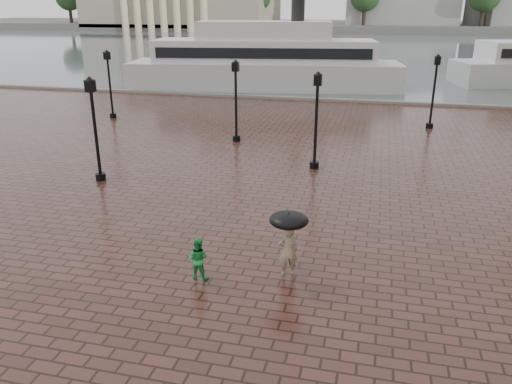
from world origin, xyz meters
TOP-DOWN VIEW (x-y plane):
  - ground at (0.00, 0.00)m, footprint 300.00×300.00m
  - harbour_water at (0.00, 92.00)m, footprint 240.00×240.00m
  - quay_edge at (0.00, 32.00)m, footprint 80.00×0.60m
  - far_shore at (0.00, 160.00)m, footprint 300.00×60.00m
  - street_lamps at (-1.60, 17.60)m, footprint 21.44×14.44m
  - adult_pedestrian at (3.58, 3.79)m, footprint 0.64×0.52m
  - child_pedestrian at (1.16, 2.98)m, footprint 0.62×0.49m
  - ferry_near at (-4.77, 37.22)m, footprint 25.38×9.60m
  - umbrella at (3.58, 3.79)m, footprint 1.10×1.10m

SIDE VIEW (x-z plane):
  - ground at x=0.00m, z-range 0.00..0.00m
  - harbour_water at x=0.00m, z-range 0.00..0.00m
  - quay_edge at x=0.00m, z-range -0.15..0.15m
  - child_pedestrian at x=1.16m, z-range 0.00..1.25m
  - adult_pedestrian at x=3.58m, z-range 0.00..1.52m
  - far_shore at x=0.00m, z-range 0.00..2.00m
  - umbrella at x=3.58m, z-range 1.17..2.26m
  - street_lamps at x=-1.60m, z-range 0.13..4.53m
  - ferry_near at x=-4.77m, z-range -1.62..6.50m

